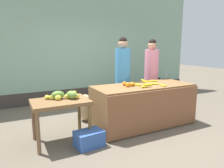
{
  "coord_description": "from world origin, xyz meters",
  "views": [
    {
      "loc": [
        -2.1,
        -3.34,
        1.6
      ],
      "look_at": [
        -0.32,
        0.15,
        0.89
      ],
      "focal_mm": 33.03,
      "sensor_mm": 36.0,
      "label": 1
    }
  ],
  "objects_px": {
    "vendor_woman_blue_shirt": "(123,77)",
    "parked_motorcycle": "(155,88)",
    "vendor_woman_pink_shirt": "(151,75)",
    "produce_crate": "(89,139)",
    "produce_sack": "(86,108)"
  },
  "relations": [
    {
      "from": "vendor_woman_blue_shirt",
      "to": "produce_crate",
      "type": "relative_size",
      "value": 4.13
    },
    {
      "from": "vendor_woman_pink_shirt",
      "to": "parked_motorcycle",
      "type": "height_order",
      "value": "vendor_woman_pink_shirt"
    },
    {
      "from": "produce_sack",
      "to": "vendor_woman_blue_shirt",
      "type": "bearing_deg",
      "value": -6.06
    },
    {
      "from": "vendor_woman_blue_shirt",
      "to": "parked_motorcycle",
      "type": "bearing_deg",
      "value": 26.06
    },
    {
      "from": "vendor_woman_blue_shirt",
      "to": "vendor_woman_pink_shirt",
      "type": "distance_m",
      "value": 0.84
    },
    {
      "from": "parked_motorcycle",
      "to": "produce_sack",
      "type": "distance_m",
      "value": 2.52
    },
    {
      "from": "parked_motorcycle",
      "to": "produce_crate",
      "type": "distance_m",
      "value": 3.33
    },
    {
      "from": "vendor_woman_blue_shirt",
      "to": "vendor_woman_pink_shirt",
      "type": "relative_size",
      "value": 1.02
    },
    {
      "from": "produce_crate",
      "to": "produce_sack",
      "type": "xyz_separation_m",
      "value": [
        0.36,
        1.14,
        0.17
      ]
    },
    {
      "from": "vendor_woman_pink_shirt",
      "to": "parked_motorcycle",
      "type": "distance_m",
      "value": 1.13
    },
    {
      "from": "vendor_woman_pink_shirt",
      "to": "produce_crate",
      "type": "xyz_separation_m",
      "value": [
        -2.06,
        -1.09,
        -0.77
      ]
    },
    {
      "from": "vendor_woman_blue_shirt",
      "to": "vendor_woman_pink_shirt",
      "type": "xyz_separation_m",
      "value": [
        0.84,
        0.05,
        -0.02
      ]
    },
    {
      "from": "vendor_woman_blue_shirt",
      "to": "produce_crate",
      "type": "bearing_deg",
      "value": -139.45
    },
    {
      "from": "vendor_woman_blue_shirt",
      "to": "produce_sack",
      "type": "relative_size",
      "value": 3.07
    },
    {
      "from": "parked_motorcycle",
      "to": "produce_crate",
      "type": "xyz_separation_m",
      "value": [
        -2.78,
        -1.81,
        -0.27
      ]
    }
  ]
}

